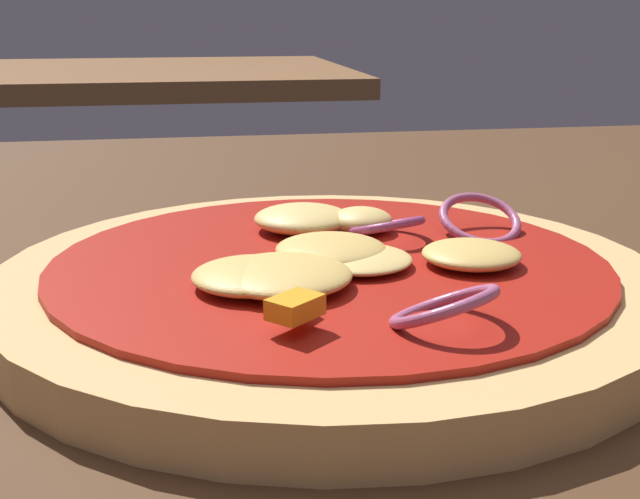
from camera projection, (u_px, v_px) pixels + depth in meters
dining_table at (227, 349)px, 0.35m from camera, size 1.31×0.96×0.04m
pizza at (330, 283)px, 0.35m from camera, size 0.27×0.27×0.04m
background_table at (146, 77)px, 1.69m from camera, size 0.79×0.67×0.04m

